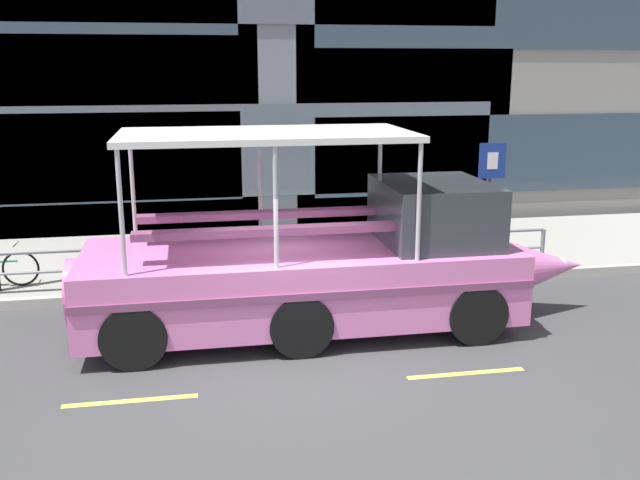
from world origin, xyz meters
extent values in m
plane|color=#3D3D3F|center=(0.00, 0.00, 0.00)|extent=(120.00, 120.00, 0.00)
cube|color=#99968E|center=(0.00, 5.60, 0.09)|extent=(32.00, 4.80, 0.18)
cube|color=#B2ADA3|center=(0.00, 3.11, 0.09)|extent=(32.00, 0.18, 0.18)
cube|color=#DBD64C|center=(-2.40, -1.13, 0.00)|extent=(1.80, 0.12, 0.01)
cube|color=#DBD64C|center=(2.40, -1.13, 0.00)|extent=(1.80, 0.12, 0.01)
cube|color=#2D3D4C|center=(-5.74, 8.37, 2.09)|extent=(11.22, 0.06, 2.30)
cube|color=#4C5660|center=(-0.13, 8.37, 2.20)|extent=(13.73, 0.06, 2.42)
cube|color=#2D3D4C|center=(7.36, 8.37, 1.97)|extent=(11.06, 0.06, 2.16)
cube|color=#2D3D4C|center=(7.36, 8.37, 5.90)|extent=(11.06, 0.06, 2.16)
cylinder|color=gray|center=(0.09, 3.45, 0.97)|extent=(11.73, 0.07, 0.07)
cylinder|color=gray|center=(0.09, 3.45, 0.58)|extent=(11.73, 0.06, 0.06)
cylinder|color=gray|center=(-3.43, 3.45, 0.58)|extent=(0.09, 0.09, 0.79)
cylinder|color=gray|center=(-1.08, 3.45, 0.58)|extent=(0.09, 0.09, 0.79)
cylinder|color=gray|center=(1.26, 3.45, 0.58)|extent=(0.09, 0.09, 0.79)
cylinder|color=gray|center=(3.61, 3.45, 0.58)|extent=(0.09, 0.09, 0.79)
cylinder|color=gray|center=(5.95, 3.45, 0.58)|extent=(0.09, 0.09, 0.79)
cylinder|color=#4C4F54|center=(4.93, 4.05, 1.47)|extent=(0.08, 0.08, 2.58)
cube|color=navy|center=(4.93, 4.00, 2.41)|extent=(0.60, 0.04, 0.76)
cube|color=white|center=(4.93, 3.98, 2.41)|extent=(0.24, 0.01, 0.36)
torus|color=black|center=(-4.82, 3.94, 0.53)|extent=(0.70, 0.04, 0.70)
cylinder|color=#A5A5AA|center=(-4.86, 3.94, 1.03)|extent=(0.03, 0.46, 0.03)
cube|color=pink|center=(0.29, 1.15, 0.86)|extent=(7.18, 2.61, 1.17)
cone|color=pink|center=(4.69, 1.15, 0.86)|extent=(1.62, 1.11, 1.11)
cylinder|color=pink|center=(-3.30, 1.15, 0.86)|extent=(0.36, 1.11, 1.11)
cube|color=#783F64|center=(0.29, -0.17, 1.00)|extent=(7.18, 0.04, 0.12)
sphere|color=white|center=(5.09, 1.15, 0.91)|extent=(0.22, 0.22, 0.22)
cube|color=#33383D|center=(2.63, 1.15, 1.96)|extent=(1.80, 2.20, 1.03)
cube|color=silver|center=(-0.25, 1.15, 3.33)|extent=(4.67, 2.40, 0.10)
cylinder|color=#B2B2B7|center=(1.97, 2.30, 2.36)|extent=(0.07, 0.07, 1.84)
cylinder|color=#B2B2B7|center=(1.97, 0.00, 2.36)|extent=(0.07, 0.07, 1.84)
cylinder|color=#B2B2B7|center=(-0.25, 2.30, 2.36)|extent=(0.07, 0.07, 1.84)
cylinder|color=#B2B2B7|center=(-0.25, 0.00, 2.36)|extent=(0.07, 0.07, 1.84)
cylinder|color=#B2B2B7|center=(-2.46, 2.30, 2.36)|extent=(0.07, 0.07, 1.84)
cylinder|color=#B2B2B7|center=(-2.46, 0.00, 2.36)|extent=(0.07, 0.07, 1.84)
cube|color=#783F64|center=(-0.25, 1.78, 1.89)|extent=(4.30, 0.28, 0.12)
cube|color=#783F64|center=(-0.25, 0.53, 1.89)|extent=(4.30, 0.28, 0.12)
cylinder|color=black|center=(2.98, 2.36, 0.50)|extent=(1.00, 0.28, 1.00)
cylinder|color=black|center=(2.98, -0.05, 0.50)|extent=(1.00, 0.28, 1.00)
cylinder|color=black|center=(0.11, 2.36, 0.50)|extent=(1.00, 0.28, 1.00)
cylinder|color=black|center=(0.11, -0.05, 0.50)|extent=(1.00, 0.28, 1.00)
cylinder|color=black|center=(-2.40, 2.36, 0.50)|extent=(1.00, 0.28, 1.00)
cylinder|color=black|center=(-2.40, -0.05, 0.50)|extent=(1.00, 0.28, 1.00)
cylinder|color=black|center=(3.81, 4.24, 0.60)|extent=(0.11, 0.11, 0.84)
cylinder|color=black|center=(3.66, 4.31, 0.60)|extent=(0.11, 0.11, 0.84)
cube|color=#B7B2A8|center=(3.74, 4.27, 1.32)|extent=(0.37, 0.30, 0.60)
cylinder|color=#B7B2A8|center=(3.93, 4.18, 1.29)|extent=(0.07, 0.07, 0.54)
cylinder|color=#B7B2A8|center=(3.55, 4.36, 1.29)|extent=(0.07, 0.07, 0.54)
sphere|color=#936B4C|center=(3.74, 4.27, 1.76)|extent=(0.23, 0.23, 0.23)
camera|label=1|loc=(-1.47, -10.20, 4.45)|focal=39.69mm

